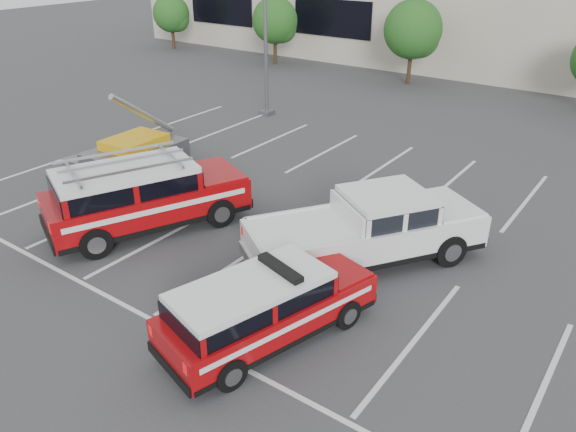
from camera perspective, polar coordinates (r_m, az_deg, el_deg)
name	(u,v)px	position (r m, az deg, el deg)	size (l,w,h in m)	color
ground	(230,267)	(15.41, -5.95, -5.14)	(120.00, 120.00, 0.00)	#39393C
stall_markings	(319,208)	(18.56, 3.22, 0.83)	(23.00, 15.00, 0.01)	silver
tree_far_left	(172,15)	(46.66, -11.66, 19.37)	(2.77, 2.77, 3.99)	#3F2B19
tree_left	(276,22)	(39.98, -1.19, 19.10)	(3.07, 3.07, 4.42)	#3F2B19
tree_mid_left	(414,31)	(34.92, 12.73, 17.82)	(3.37, 3.37, 4.85)	#3F2B19
light_pole_left	(265,5)	(27.60, -2.35, 20.67)	(0.90, 0.60, 10.24)	#59595E
fire_chief_suv	(266,311)	(12.47, -2.30, -9.65)	(3.08, 5.23, 1.73)	#90070A
white_pickup	(367,235)	(15.41, 8.05, -1.91)	(5.41, 6.54, 1.96)	silver
ladder_suv	(144,200)	(17.47, -14.45, 1.58)	(4.48, 6.29, 2.31)	#90070A
utility_rig	(133,157)	(21.85, -15.51, 5.78)	(3.17, 3.85, 3.19)	#59595E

